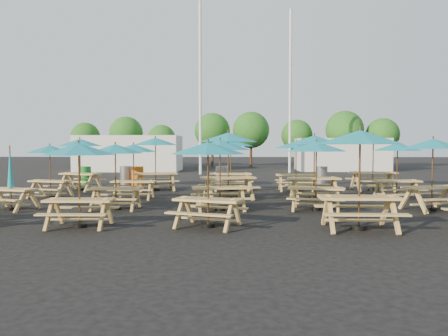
{
  "coord_description": "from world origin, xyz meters",
  "views": [
    {
      "loc": [
        0.5,
        -16.59,
        2.05
      ],
      "look_at": [
        0.0,
        1.5,
        1.1
      ],
      "focal_mm": 35.0,
      "sensor_mm": 36.0,
      "label": 1
    }
  ],
  "objects_px": {
    "picnic_unit_12": "(360,143)",
    "picnic_unit_9": "(220,149)",
    "picnic_unit_11": "(231,146)",
    "picnic_unit_6": "(133,151)",
    "picnic_unit_19": "(373,142)",
    "waste_bin_4": "(222,176)",
    "picnic_unit_1": "(11,184)",
    "picnic_unit_18": "(397,150)",
    "picnic_unit_4": "(79,154)",
    "picnic_unit_15": "(296,148)",
    "picnic_unit_7": "(155,145)",
    "picnic_unit_8": "(208,153)",
    "picnic_unit_17": "(433,148)",
    "picnic_unit_3": "(80,146)",
    "waste_bin_0": "(85,176)",
    "picnic_unit_14": "(314,144)",
    "waste_bin_3": "(222,176)",
    "picnic_unit_5": "(115,153)",
    "picnic_unit_2": "(50,152)",
    "waste_bin_1": "(126,175)",
    "waste_bin_5": "(321,176)",
    "picnic_unit_10": "(228,141)",
    "waste_bin_2": "(138,176)"
  },
  "relations": [
    {
      "from": "picnic_unit_18",
      "to": "waste_bin_3",
      "type": "distance_m",
      "value": 8.89
    },
    {
      "from": "picnic_unit_4",
      "to": "picnic_unit_7",
      "type": "distance_m",
      "value": 8.79
    },
    {
      "from": "picnic_unit_3",
      "to": "picnic_unit_14",
      "type": "relative_size",
      "value": 1.06
    },
    {
      "from": "waste_bin_4",
      "to": "picnic_unit_10",
      "type": "bearing_deg",
      "value": -86.07
    },
    {
      "from": "picnic_unit_6",
      "to": "picnic_unit_19",
      "type": "distance_m",
      "value": 10.55
    },
    {
      "from": "picnic_unit_19",
      "to": "picnic_unit_8",
      "type": "bearing_deg",
      "value": -129.38
    },
    {
      "from": "picnic_unit_17",
      "to": "picnic_unit_12",
      "type": "bearing_deg",
      "value": -152.32
    },
    {
      "from": "picnic_unit_3",
      "to": "waste_bin_1",
      "type": "relative_size",
      "value": 2.7
    },
    {
      "from": "waste_bin_3",
      "to": "picnic_unit_5",
      "type": "bearing_deg",
      "value": -109.93
    },
    {
      "from": "picnic_unit_9",
      "to": "waste_bin_4",
      "type": "height_order",
      "value": "picnic_unit_9"
    },
    {
      "from": "waste_bin_4",
      "to": "picnic_unit_12",
      "type": "bearing_deg",
      "value": -72.74
    },
    {
      "from": "picnic_unit_7",
      "to": "picnic_unit_17",
      "type": "height_order",
      "value": "picnic_unit_7"
    },
    {
      "from": "picnic_unit_10",
      "to": "picnic_unit_11",
      "type": "xyz_separation_m",
      "value": [
        0.05,
        3.18,
        -0.17
      ]
    },
    {
      "from": "picnic_unit_3",
      "to": "picnic_unit_4",
      "type": "height_order",
      "value": "picnic_unit_3"
    },
    {
      "from": "picnic_unit_9",
      "to": "waste_bin_4",
      "type": "distance_m",
      "value": 8.95
    },
    {
      "from": "picnic_unit_4",
      "to": "picnic_unit_9",
      "type": "xyz_separation_m",
      "value": [
        3.39,
        2.93,
        0.09
      ]
    },
    {
      "from": "waste_bin_4",
      "to": "picnic_unit_11",
      "type": "bearing_deg",
      "value": -80.7
    },
    {
      "from": "picnic_unit_17",
      "to": "waste_bin_3",
      "type": "height_order",
      "value": "picnic_unit_17"
    },
    {
      "from": "picnic_unit_11",
      "to": "picnic_unit_17",
      "type": "bearing_deg",
      "value": -48.78
    },
    {
      "from": "picnic_unit_9",
      "to": "picnic_unit_11",
      "type": "relative_size",
      "value": 0.95
    },
    {
      "from": "picnic_unit_6",
      "to": "waste_bin_0",
      "type": "height_order",
      "value": "picnic_unit_6"
    },
    {
      "from": "picnic_unit_1",
      "to": "waste_bin_0",
      "type": "xyz_separation_m",
      "value": [
        -0.59,
        8.47,
        -0.36
      ]
    },
    {
      "from": "picnic_unit_14",
      "to": "picnic_unit_10",
      "type": "bearing_deg",
      "value": 179.4
    },
    {
      "from": "picnic_unit_4",
      "to": "picnic_unit_15",
      "type": "distance_m",
      "value": 10.99
    },
    {
      "from": "waste_bin_5",
      "to": "picnic_unit_3",
      "type": "bearing_deg",
      "value": -165.35
    },
    {
      "from": "picnic_unit_8",
      "to": "picnic_unit_18",
      "type": "relative_size",
      "value": 1.09
    },
    {
      "from": "waste_bin_2",
      "to": "waste_bin_5",
      "type": "xyz_separation_m",
      "value": [
        9.41,
        0.4,
        0.0
      ]
    },
    {
      "from": "picnic_unit_12",
      "to": "picnic_unit_9",
      "type": "bearing_deg",
      "value": 139.75
    },
    {
      "from": "picnic_unit_19",
      "to": "waste_bin_2",
      "type": "height_order",
      "value": "picnic_unit_19"
    },
    {
      "from": "picnic_unit_12",
      "to": "picnic_unit_1",
      "type": "bearing_deg",
      "value": 164.66
    },
    {
      "from": "picnic_unit_11",
      "to": "picnic_unit_12",
      "type": "bearing_deg",
      "value": -76.46
    },
    {
      "from": "waste_bin_1",
      "to": "waste_bin_3",
      "type": "distance_m",
      "value": 5.01
    },
    {
      "from": "waste_bin_4",
      "to": "picnic_unit_3",
      "type": "bearing_deg",
      "value": -154.74
    },
    {
      "from": "picnic_unit_6",
      "to": "waste_bin_4",
      "type": "height_order",
      "value": "picnic_unit_6"
    },
    {
      "from": "picnic_unit_8",
      "to": "picnic_unit_14",
      "type": "bearing_deg",
      "value": 76.05
    },
    {
      "from": "picnic_unit_7",
      "to": "picnic_unit_8",
      "type": "relative_size",
      "value": 1.11
    },
    {
      "from": "picnic_unit_1",
      "to": "picnic_unit_18",
      "type": "height_order",
      "value": "picnic_unit_18"
    },
    {
      "from": "picnic_unit_3",
      "to": "picnic_unit_15",
      "type": "relative_size",
      "value": 1.15
    },
    {
      "from": "picnic_unit_6",
      "to": "waste_bin_1",
      "type": "relative_size",
      "value": 2.19
    },
    {
      "from": "picnic_unit_1",
      "to": "picnic_unit_8",
      "type": "bearing_deg",
      "value": -7.78
    },
    {
      "from": "picnic_unit_17",
      "to": "picnic_unit_18",
      "type": "xyz_separation_m",
      "value": [
        -0.03,
        2.9,
        -0.1
      ]
    },
    {
      "from": "picnic_unit_3",
      "to": "waste_bin_0",
      "type": "height_order",
      "value": "picnic_unit_3"
    },
    {
      "from": "picnic_unit_10",
      "to": "picnic_unit_8",
      "type": "bearing_deg",
      "value": -110.64
    },
    {
      "from": "picnic_unit_5",
      "to": "picnic_unit_1",
      "type": "bearing_deg",
      "value": -176.1
    },
    {
      "from": "picnic_unit_2",
      "to": "picnic_unit_7",
      "type": "height_order",
      "value": "picnic_unit_7"
    },
    {
      "from": "picnic_unit_11",
      "to": "waste_bin_5",
      "type": "relative_size",
      "value": 2.44
    },
    {
      "from": "picnic_unit_2",
      "to": "picnic_unit_9",
      "type": "xyz_separation_m",
      "value": [
        6.67,
        -3.0,
        0.15
      ]
    },
    {
      "from": "picnic_unit_1",
      "to": "picnic_unit_18",
      "type": "relative_size",
      "value": 0.95
    },
    {
      "from": "picnic_unit_17",
      "to": "waste_bin_1",
      "type": "xyz_separation_m",
      "value": [
        -11.85,
        8.73,
        -1.48
      ]
    },
    {
      "from": "picnic_unit_7",
      "to": "picnic_unit_2",
      "type": "bearing_deg",
      "value": -158.7
    }
  ]
}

